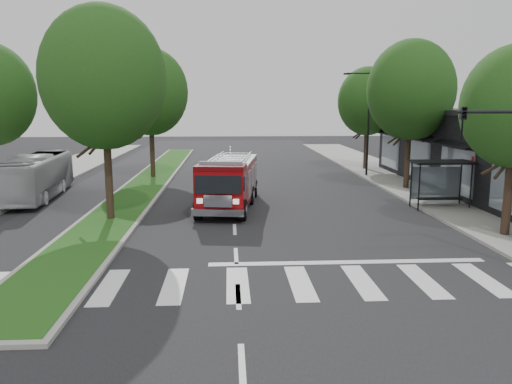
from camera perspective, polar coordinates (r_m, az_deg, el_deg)
ground at (r=18.89m, az=-2.29°, el=-7.32°), size 140.00×140.00×0.00m
sidewalk_right at (r=31.29m, az=20.93°, el=-0.85°), size 5.00×80.00×0.15m
median at (r=36.91m, az=-12.11°, el=1.17°), size 3.00×50.00×0.15m
bus_shelter at (r=28.80m, az=20.29°, el=2.25°), size 3.20×1.60×2.61m
tree_right_mid at (r=34.13m, az=17.29°, el=11.04°), size 5.60×5.60×9.72m
tree_right_far at (r=43.64m, az=12.64°, el=10.08°), size 5.00×5.00×8.73m
tree_median_near at (r=24.73m, az=-17.02°, el=12.35°), size 5.80×5.80×10.16m
tree_median_far at (r=38.47m, az=-12.00°, el=11.11°), size 5.60×5.60×9.72m
streetlight_right_far at (r=39.50m, az=12.51°, el=8.14°), size 2.11×0.20×8.00m
fire_engine at (r=27.39m, az=-3.09°, el=1.09°), size 3.58×8.54×2.87m
city_bus at (r=32.88m, az=-23.73°, el=1.68°), size 3.12×9.72×2.66m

